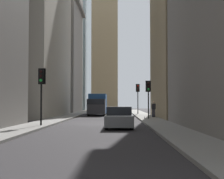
{
  "coord_description": "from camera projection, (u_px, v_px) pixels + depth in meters",
  "views": [
    {
      "loc": [
        -25.79,
        -1.34,
        1.68
      ],
      "look_at": [
        19.75,
        -0.46,
        3.57
      ],
      "focal_mm": 50.97,
      "sensor_mm": 36.0,
      "label": 1
    }
  ],
  "objects": [
    {
      "name": "sidewalk_left",
      "position": [
        157.0,
        123.0,
        25.63
      ],
      "size": [
        90.0,
        2.2,
        0.14
      ],
      "primitive_type": "cube",
      "color": "gray",
      "rests_on": "ground_plane"
    },
    {
      "name": "pedestrian",
      "position": [
        154.0,
        108.0,
        33.99
      ],
      "size": [
        0.26,
        0.44,
        1.7
      ],
      "color": "#33333D",
      "rests_on": "sidewalk_left"
    },
    {
      "name": "discarded_bottle",
      "position": [
        145.0,
        118.0,
        29.52
      ],
      "size": [
        0.07,
        0.07,
        0.27
      ],
      "color": "#999EA3",
      "rests_on": "sidewalk_left"
    },
    {
      "name": "traffic_light_far_junction",
      "position": [
        138.0,
        92.0,
        43.65
      ],
      "size": [
        0.43,
        0.52,
        4.12
      ],
      "color": "black",
      "rests_on": "sidewalk_left"
    },
    {
      "name": "hatchback_grey",
      "position": [
        119.0,
        118.0,
        20.93
      ],
      "size": [
        4.3,
        1.78,
        1.42
      ],
      "color": "slate",
      "rests_on": "ground_plane"
    },
    {
      "name": "traffic_light_foreground",
      "position": [
        41.0,
        83.0,
        21.72
      ],
      "size": [
        0.43,
        0.52,
        3.91
      ],
      "color": "black",
      "rests_on": "sidewalk_right"
    },
    {
      "name": "building_left_midfar",
      "position": [
        201.0,
        7.0,
        35.31
      ],
      "size": [
        13.75,
        10.5,
        24.57
      ],
      "color": "#9E8966",
      "rests_on": "ground_plane"
    },
    {
      "name": "delivery_truck",
      "position": [
        97.0,
        104.0,
        42.15
      ],
      "size": [
        6.46,
        2.25,
        2.84
      ],
      "color": "#285699",
      "rests_on": "ground_plane"
    },
    {
      "name": "traffic_light_midblock",
      "position": [
        148.0,
        91.0,
        30.92
      ],
      "size": [
        0.43,
        0.52,
        3.69
      ],
      "color": "black",
      "rests_on": "sidewalk_left"
    },
    {
      "name": "ground_plane",
      "position": [
        102.0,
        123.0,
        25.72
      ],
      "size": [
        135.0,
        135.0,
        0.0
      ],
      "primitive_type": "plane",
      "color": "#302D30"
    },
    {
      "name": "church_spire",
      "position": [
        105.0,
        14.0,
        67.9
      ],
      "size": [
        5.95,
        5.95,
        39.37
      ],
      "color": "#9E8966",
      "rests_on": "ground_plane"
    },
    {
      "name": "sidewalk_right",
      "position": [
        46.0,
        122.0,
        25.81
      ],
      "size": [
        90.0,
        2.2,
        0.14
      ],
      "primitive_type": "cube",
      "color": "gray",
      "rests_on": "ground_plane"
    },
    {
      "name": "building_right_far",
      "position": [
        50.0,
        51.0,
        55.94
      ],
      "size": [
        12.54,
        10.5,
        21.6
      ],
      "color": "gray",
      "rests_on": "ground_plane"
    }
  ]
}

